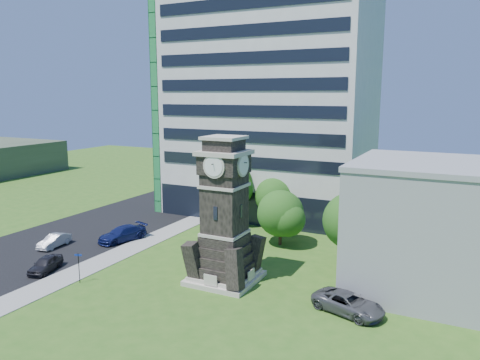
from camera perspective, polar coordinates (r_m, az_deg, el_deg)
The scene contains 16 objects.
ground at distance 40.40m, azimuth -7.06°, elevation -12.28°, with size 160.00×160.00×0.00m, color #32611B.
sidewalk at distance 49.52m, azimuth -13.10°, elevation -8.11°, with size 3.00×70.00×0.06m, color gray.
street at distance 55.15m, azimuth -19.98°, elevation -6.58°, with size 14.00×80.00×0.02m, color black.
clock_tower at distance 38.82m, azimuth -1.89°, elevation -4.90°, with size 5.40×5.40×12.22m.
office_tall at distance 61.65m, azimuth 3.62°, elevation 9.18°, with size 26.20×15.11×28.60m.
office_low at distance 40.26m, azimuth 24.44°, elevation -5.40°, with size 15.20×12.20×10.40m.
car_street_south at distance 45.63m, azimuth -22.62°, elevation -9.43°, with size 1.58×3.93×1.34m, color black.
car_street_mid at distance 52.26m, azimuth -21.70°, elevation -6.90°, with size 1.35×3.87×1.27m, color #B5B6BD.
car_street_north at distance 52.02m, azimuth -14.15°, elevation -6.38°, with size 2.20×5.40×1.57m, color #12194F.
car_east_lot at distance 35.59m, azimuth 13.07°, elevation -14.44°, with size 2.44×5.28×1.47m, color #4F5055.
park_bench at distance 39.25m, azimuth -2.48°, elevation -12.05°, with size 1.97×0.53×1.02m.
street_sign at distance 41.68m, azimuth -19.06°, elevation -9.69°, with size 0.62×0.06×2.57m.
tree_nw at distance 55.87m, azimuth -1.12°, elevation -0.52°, with size 5.86×5.33×7.81m.
tree_nc at distance 55.11m, azimuth 4.30°, elevation -2.18°, with size 5.07×4.61×6.00m.
tree_ne at distance 48.70m, azimuth 5.03°, elevation -4.24°, with size 5.35×4.86×5.81m.
tree_east at distance 42.17m, azimuth 13.49°, elevation -5.12°, with size 5.49×4.99×7.13m.
Camera 1 is at (20.87, -30.90, 15.53)m, focal length 35.00 mm.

